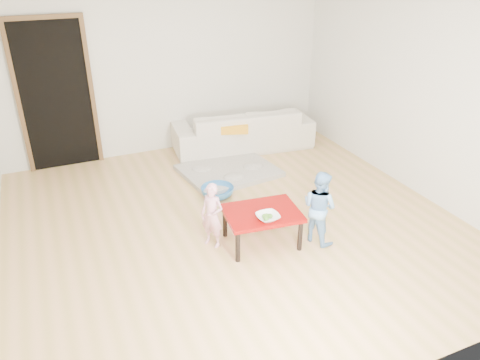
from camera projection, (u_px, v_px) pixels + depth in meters
floor at (233, 223)px, 5.46m from camera, size 5.00×5.00×0.01m
back_wall at (167, 66)px, 6.92m from camera, size 5.00×0.02×2.60m
right_wall at (419, 90)px, 5.77m from camera, size 0.02×5.00×2.60m
doorway at (56, 97)px, 6.45m from camera, size 1.02×0.08×2.11m
sofa at (242, 129)px, 7.36m from camera, size 2.24×1.07×0.63m
cushion at (231, 126)px, 7.00m from camera, size 0.59×0.56×0.13m
red_table at (262, 227)px, 5.00m from camera, size 0.84×0.67×0.39m
bowl at (268, 217)px, 4.76m from camera, size 0.23×0.23×0.06m
broccoli at (268, 217)px, 4.76m from camera, size 0.12×0.12×0.06m
child_pink at (212, 216)px, 4.90m from camera, size 0.30×0.31×0.72m
child_blue at (319, 207)px, 4.96m from camera, size 0.43×0.48×0.82m
basin at (217, 192)px, 6.00m from camera, size 0.42×0.42×0.13m
blanket at (229, 171)px, 6.64m from camera, size 1.38×1.20×0.06m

